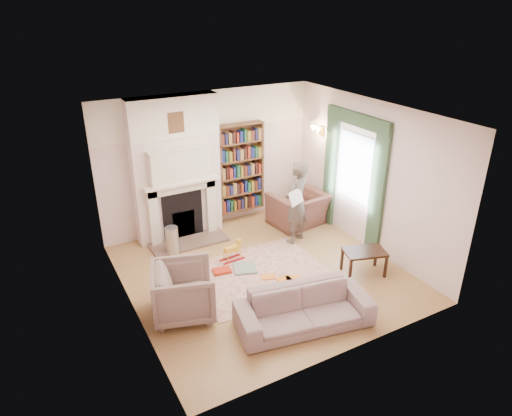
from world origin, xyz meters
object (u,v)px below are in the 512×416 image
armchair_left (184,291)px  coffee_table (364,262)px  sofa (304,309)px  rocking_horse (232,251)px  man_reading (296,203)px  bookcase (240,168)px  armchair_reading (298,209)px  paraffin_heater (172,241)px

armchair_left → coffee_table: size_ratio=1.29×
sofa → rocking_horse: (-0.12, 2.14, -0.09)m
armchair_left → man_reading: bearing=-50.3°
bookcase → armchair_reading: bookcase is taller
bookcase → armchair_left: bookcase is taller
armchair_reading → rocking_horse: armchair_reading is taller
bookcase → man_reading: 1.53m
sofa → bookcase: bearing=88.1°
armchair_reading → armchair_left: (-3.19, -1.75, 0.06)m
armchair_left → rocking_horse: armchair_left is taller
man_reading → coffee_table: (0.39, -1.56, -0.60)m
armchair_reading → sofa: (-1.75, -2.82, -0.06)m
sofa → man_reading: man_reading is taller
coffee_table → rocking_horse: (-1.81, 1.48, -0.03)m
bookcase → coffee_table: size_ratio=2.64×
sofa → paraffin_heater: bearing=119.6°
bookcase → man_reading: size_ratio=1.12×
coffee_table → rocking_horse: coffee_table is taller
sofa → man_reading: (1.30, 2.22, 0.54)m
sofa → paraffin_heater: 3.06m
man_reading → coffee_table: man_reading is taller
armchair_left → coffee_table: 3.16m
sofa → rocking_horse: 2.15m
man_reading → paraffin_heater: size_ratio=3.01×
armchair_reading → man_reading: (-0.45, -0.60, 0.48)m
paraffin_heater → bookcase: bearing=22.0°
armchair_left → sofa: armchair_left is taller
bookcase → paraffin_heater: bookcase is taller
armchair_reading → coffee_table: bearing=81.6°
sofa → armchair_left: bearing=153.9°
armchair_left → coffee_table: (3.13, -0.41, -0.19)m
rocking_horse → paraffin_heater: bearing=134.5°
armchair_reading → rocking_horse: (-1.87, -0.68, -0.16)m
armchair_reading → coffee_table: 2.16m
bookcase → armchair_reading: 1.49m
coffee_table → armchair_reading: bearing=105.7°
armchair_left → armchair_reading: bearing=-44.3°
man_reading → coffee_table: bearing=78.6°
armchair_left → sofa: bearing=-109.9°
armchair_reading → paraffin_heater: (-2.74, 0.08, -0.08)m
man_reading → rocking_horse: man_reading is taller
coffee_table → bookcase: bearing=123.7°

